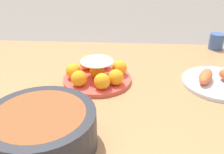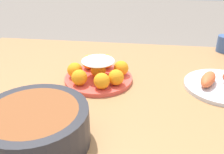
% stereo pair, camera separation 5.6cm
% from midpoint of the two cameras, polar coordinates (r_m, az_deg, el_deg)
% --- Properties ---
extents(dining_table, '(1.52, 1.06, 0.75)m').
position_cam_midpoint_polar(dining_table, '(0.99, 1.60, -7.50)').
color(dining_table, '#A87547').
rests_on(dining_table, ground_plane).
extents(cake_plate, '(0.26, 0.26, 0.09)m').
position_cam_midpoint_polar(cake_plate, '(1.00, -4.77, 0.85)').
color(cake_plate, '#E04C42').
rests_on(cake_plate, dining_table).
extents(serving_bowl, '(0.28, 0.28, 0.10)m').
position_cam_midpoint_polar(serving_bowl, '(0.71, -17.23, -10.83)').
color(serving_bowl, '#2D2D33').
rests_on(serving_bowl, dining_table).
extents(sauce_bowl, '(0.10, 0.10, 0.02)m').
position_cam_midpoint_polar(sauce_bowl, '(0.93, -19.34, -4.64)').
color(sauce_bowl, silver).
rests_on(sauce_bowl, dining_table).
extents(seafood_platter, '(0.27, 0.27, 0.07)m').
position_cam_midpoint_polar(seafood_platter, '(1.05, 20.99, -0.79)').
color(seafood_platter, silver).
rests_on(seafood_platter, dining_table).
extents(cup_near, '(0.07, 0.07, 0.08)m').
position_cam_midpoint_polar(cup_near, '(1.42, 20.76, 7.25)').
color(cup_near, '#38568E').
rests_on(cup_near, dining_table).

